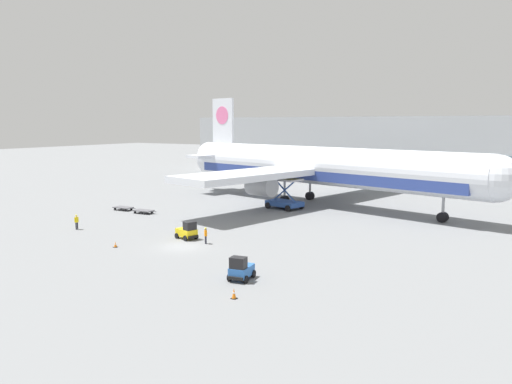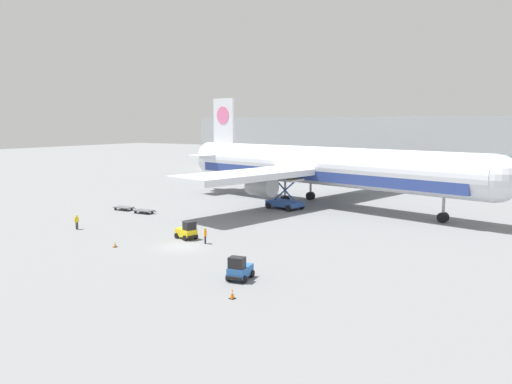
{
  "view_description": "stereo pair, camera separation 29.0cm",
  "coord_description": "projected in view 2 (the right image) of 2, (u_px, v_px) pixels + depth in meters",
  "views": [
    {
      "loc": [
        32.04,
        -38.82,
        12.53
      ],
      "look_at": [
        0.37,
        14.25,
        4.0
      ],
      "focal_mm": 35.0,
      "sensor_mm": 36.0,
      "label": 1
    },
    {
      "loc": [
        32.28,
        -38.67,
        12.53
      ],
      "look_at": [
        0.37,
        14.25,
        4.0
      ],
      "focal_mm": 35.0,
      "sensor_mm": 36.0,
      "label": 2
    }
  ],
  "objects": [
    {
      "name": "baggage_dolly_lead",
      "position": [
        124.0,
        208.0,
        72.45
      ],
      "size": [
        3.74,
        1.65,
        0.48
      ],
      "rotation": [
        0.0,
        0.0,
        0.05
      ],
      "color": "#56565B",
      "rests_on": "ground_plane"
    },
    {
      "name": "terminal_building",
      "position": [
        378.0,
        147.0,
        116.61
      ],
      "size": [
        90.0,
        18.2,
        14.0
      ],
      "color": "#B2B7BC",
      "rests_on": "ground_plane"
    },
    {
      "name": "baggage_tug_mid",
      "position": [
        239.0,
        269.0,
        40.13
      ],
      "size": [
        1.96,
        2.64,
        2.0
      ],
      "rotation": [
        0.0,
        0.0,
        -1.42
      ],
      "color": "#2D66B7",
      "rests_on": "ground_plane"
    },
    {
      "name": "traffic_cone_far",
      "position": [
        115.0,
        244.0,
        50.83
      ],
      "size": [
        0.4,
        0.4,
        0.57
      ],
      "color": "black",
      "rests_on": "ground_plane"
    },
    {
      "name": "scissor_lift_loader",
      "position": [
        285.0,
        196.0,
        73.52
      ],
      "size": [
        5.75,
        4.38,
        4.96
      ],
      "rotation": [
        0.0,
        0.0,
        -0.23
      ],
      "color": "#284C99",
      "rests_on": "ground_plane"
    },
    {
      "name": "ground_crew_near",
      "position": [
        205.0,
        234.0,
        52.17
      ],
      "size": [
        0.46,
        0.4,
        1.73
      ],
      "rotation": [
        0.0,
        0.0,
        2.44
      ],
      "color": "black",
      "rests_on": "ground_plane"
    },
    {
      "name": "baggage_tug_foreground",
      "position": [
        187.0,
        231.0,
        54.34
      ],
      "size": [
        2.73,
        2.19,
        2.0
      ],
      "rotation": [
        0.0,
        0.0,
        -0.28
      ],
      "color": "yellow",
      "rests_on": "ground_plane"
    },
    {
      "name": "ground_crew_far",
      "position": [
        77.0,
        221.0,
        59.26
      ],
      "size": [
        0.24,
        0.57,
        1.79
      ],
      "rotation": [
        0.0,
        0.0,
        4.67
      ],
      "color": "black",
      "rests_on": "ground_plane"
    },
    {
      "name": "airplane_main",
      "position": [
        315.0,
        167.0,
        77.02
      ],
      "size": [
        57.18,
        48.55,
        17.0
      ],
      "rotation": [
        0.0,
        0.0,
        -0.23
      ],
      "color": "silver",
      "rests_on": "ground_plane"
    },
    {
      "name": "baggage_dolly_second",
      "position": [
        144.0,
        211.0,
        69.85
      ],
      "size": [
        3.74,
        1.65,
        0.48
      ],
      "rotation": [
        0.0,
        0.0,
        0.05
      ],
      "color": "#56565B",
      "rests_on": "ground_plane"
    },
    {
      "name": "traffic_cone_near",
      "position": [
        232.0,
        293.0,
        35.87
      ],
      "size": [
        0.4,
        0.4,
        0.77
      ],
      "color": "black",
      "rests_on": "ground_plane"
    },
    {
      "name": "ground_plane",
      "position": [
        181.0,
        247.0,
        51.04
      ],
      "size": [
        400.0,
        400.0,
        0.0
      ],
      "primitive_type": "plane",
      "color": "slate"
    }
  ]
}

